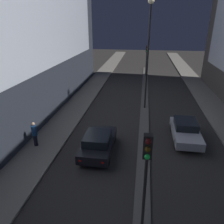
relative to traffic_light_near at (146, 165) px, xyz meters
name	(u,v)px	position (x,y,z in m)	size (l,w,h in m)	color
median_strip	(145,103)	(0.00, 15.51, -3.38)	(0.78, 37.86, 0.12)	#56544F
traffic_light_near	(146,165)	(0.00, 0.00, 0.00)	(0.32, 0.42, 4.52)	black
traffic_light_mid	(147,54)	(0.00, 28.08, 0.00)	(0.32, 0.42, 4.52)	black
street_lamp	(149,37)	(0.00, 14.05, 3.43)	(0.56, 0.56, 9.86)	black
car_left_lane	(98,143)	(-2.99, 5.66, -2.69)	(1.91, 4.16, 1.47)	black
car_right_lane	(186,131)	(2.99, 8.31, -2.70)	(1.83, 4.18, 1.44)	#B2B2B7
pedestrian_on_left_sidewalk	(35,133)	(-7.42, 5.72, -2.37)	(0.37, 0.37, 1.75)	black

